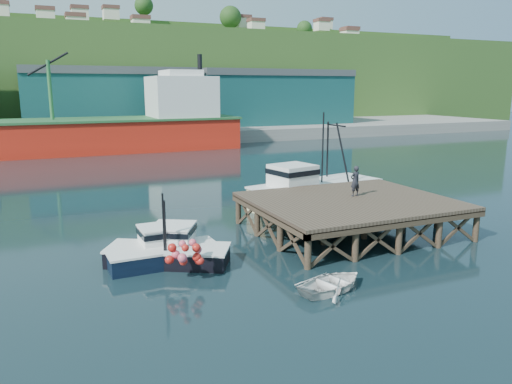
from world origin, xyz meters
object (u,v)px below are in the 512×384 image
trawler (314,188)px  dockworker (355,181)px  boat_black (170,249)px  dinghy (332,283)px  boat_navy (162,250)px

trawler → dockworker: bearing=-107.6°
boat_black → trawler: bearing=60.0°
trawler → dockworker: size_ratio=5.71×
boat_black → dinghy: boat_black is taller
boat_navy → trawler: bearing=28.2°
boat_black → trawler: (13.19, 7.82, 0.76)m
boat_black → dinghy: 8.79m
boat_navy → boat_black: boat_black is taller
boat_navy → dinghy: 9.07m
trawler → boat_navy: bearing=-162.0°
dinghy → dockworker: 10.98m
boat_black → dockworker: 12.88m
dinghy → dockworker: bearing=-54.4°
boat_black → dinghy: size_ratio=1.89×
boat_navy → trawler: size_ratio=0.51×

